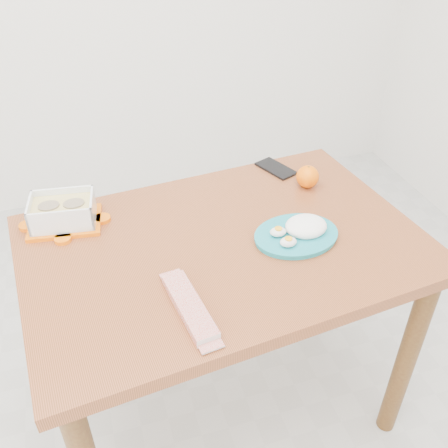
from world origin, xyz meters
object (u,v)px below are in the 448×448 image
object	(u,v)px
food_container	(63,212)
rice_plate	(300,231)
orange_fruit	(308,177)
smartphone	(276,169)
dining_table	(224,271)

from	to	relation	value
food_container	rice_plate	bearing A→B (deg)	-15.09
orange_fruit	smartphone	xyz separation A→B (m)	(-0.05, 0.13, -0.03)
dining_table	rice_plate	size ratio (longest dim) A/B	4.50
smartphone	dining_table	bearing A→B (deg)	-153.32
orange_fruit	rice_plate	xyz separation A→B (m)	(-0.13, -0.24, -0.01)
dining_table	food_container	xyz separation A→B (m)	(-0.42, 0.22, 0.15)
orange_fruit	rice_plate	distance (m)	0.28
orange_fruit	dining_table	bearing A→B (deg)	-149.95
orange_fruit	food_container	bearing A→B (deg)	178.71
dining_table	smartphone	size ratio (longest dim) A/B	8.28
food_container	orange_fruit	distance (m)	0.76
dining_table	food_container	world-z (taller)	food_container
dining_table	rice_plate	world-z (taller)	rice_plate
orange_fruit	rice_plate	size ratio (longest dim) A/B	0.28
dining_table	smartphone	bearing A→B (deg)	42.70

